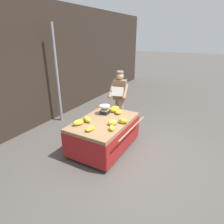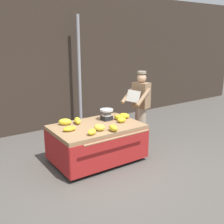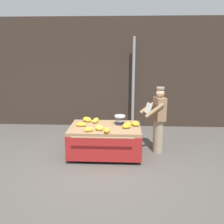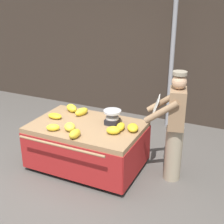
% 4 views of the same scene
% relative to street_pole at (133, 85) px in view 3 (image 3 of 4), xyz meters
% --- Properties ---
extents(ground_plane, '(60.00, 60.00, 0.00)m').
position_rel_street_pole_xyz_m(ground_plane, '(-0.86, -2.67, -1.51)').
color(ground_plane, '#514C47').
extents(back_wall, '(16.00, 0.24, 3.66)m').
position_rel_street_pole_xyz_m(back_wall, '(-0.86, 0.45, 0.32)').
color(back_wall, '#332821').
rests_on(back_wall, ground).
extents(street_pole, '(0.09, 0.09, 3.02)m').
position_rel_street_pole_xyz_m(street_pole, '(0.00, 0.00, 0.00)').
color(street_pole, gray).
rests_on(street_pole, ground).
extents(banana_cart, '(1.77, 1.35, 0.76)m').
position_rel_street_pole_xyz_m(banana_cart, '(-0.76, -2.14, -0.95)').
color(banana_cart, '#93704C').
rests_on(banana_cart, ground).
extents(weighing_scale, '(0.28, 0.28, 0.23)m').
position_rel_street_pole_xyz_m(weighing_scale, '(-0.39, -1.95, -0.63)').
color(weighing_scale, black).
rests_on(weighing_scale, banana_cart).
extents(banana_bunch_0, '(0.15, 0.25, 0.11)m').
position_rel_street_pole_xyz_m(banana_bunch_0, '(-0.19, -2.10, -0.70)').
color(banana_bunch_0, gold).
rests_on(banana_bunch_0, banana_cart).
extents(banana_bunch_1, '(0.26, 0.26, 0.12)m').
position_rel_street_pole_xyz_m(banana_bunch_1, '(-0.88, -2.44, -0.69)').
color(banana_bunch_1, yellow).
rests_on(banana_bunch_1, banana_cart).
extents(banana_bunch_2, '(0.14, 0.23, 0.12)m').
position_rel_street_pole_xyz_m(banana_bunch_2, '(-0.68, -2.61, -0.69)').
color(banana_bunch_2, gold).
rests_on(banana_bunch_2, banana_cart).
extents(banana_bunch_3, '(0.26, 0.15, 0.09)m').
position_rel_street_pole_xyz_m(banana_bunch_3, '(-1.35, -2.15, -0.70)').
color(banana_bunch_3, gold).
rests_on(banana_bunch_3, banana_cart).
extents(banana_bunch_4, '(0.29, 0.25, 0.13)m').
position_rel_street_pole_xyz_m(banana_bunch_4, '(-1.27, -1.76, -0.69)').
color(banana_bunch_4, yellow).
rests_on(banana_bunch_4, banana_cart).
extents(banana_bunch_5, '(0.20, 0.29, 0.13)m').
position_rel_street_pole_xyz_m(banana_bunch_5, '(-1.02, -1.83, -0.69)').
color(banana_bunch_5, yellow).
rests_on(banana_bunch_5, banana_cart).
extents(banana_bunch_6, '(0.25, 0.28, 0.11)m').
position_rel_street_pole_xyz_m(banana_bunch_6, '(-0.01, -2.05, -0.70)').
color(banana_bunch_6, gold).
rests_on(banana_bunch_6, banana_cart).
extents(banana_bunch_7, '(0.24, 0.20, 0.11)m').
position_rel_street_pole_xyz_m(banana_bunch_7, '(-1.10, -2.55, -0.70)').
color(banana_bunch_7, yellow).
rests_on(banana_bunch_7, banana_cart).
extents(banana_bunch_8, '(0.26, 0.23, 0.12)m').
position_rel_street_pole_xyz_m(banana_bunch_8, '(-0.23, -2.26, -0.69)').
color(banana_bunch_8, gold).
rests_on(banana_bunch_8, banana_cart).
extents(vendor_person, '(0.66, 0.61, 1.71)m').
position_rel_street_pole_xyz_m(vendor_person, '(0.58, -1.89, -0.64)').
color(vendor_person, gray).
rests_on(vendor_person, ground).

